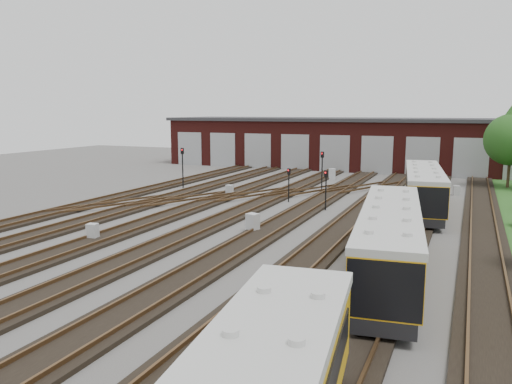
% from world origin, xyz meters
% --- Properties ---
extents(ground, '(120.00, 120.00, 0.00)m').
position_xyz_m(ground, '(0.00, 0.00, 0.00)').
color(ground, '#4C4A46').
rests_on(ground, ground).
extents(track_network, '(30.40, 70.00, 0.33)m').
position_xyz_m(track_network, '(-0.17, 0.59, 0.11)').
color(track_network, black).
rests_on(track_network, ground).
extents(maintenance_shed, '(51.00, 12.50, 6.35)m').
position_xyz_m(maintenance_shed, '(-0.01, 39.97, 3.20)').
color(maintenance_shed, '#4D1613').
rests_on(maintenance_shed, ground).
extents(metro_train, '(4.11, 45.76, 2.80)m').
position_xyz_m(metro_train, '(10.00, -2.75, 1.77)').
color(metro_train, black).
rests_on(metro_train, ground).
extents(signal_mast_0, '(0.32, 0.30, 3.81)m').
position_xyz_m(signal_mast_0, '(-12.02, 15.96, 2.42)').
color(signal_mast_0, black).
rests_on(signal_mast_0, ground).
extents(signal_mast_1, '(0.29, 0.28, 3.62)m').
position_xyz_m(signal_mast_1, '(0.62, 19.42, 2.30)').
color(signal_mast_1, black).
rests_on(signal_mast_1, ground).
extents(signal_mast_2, '(0.29, 0.28, 2.96)m').
position_xyz_m(signal_mast_2, '(3.34, 10.94, 1.91)').
color(signal_mast_2, black).
rests_on(signal_mast_2, ground).
extents(signal_mast_3, '(0.27, 0.25, 2.73)m').
position_xyz_m(signal_mast_3, '(-0.30, 13.03, 1.76)').
color(signal_mast_3, black).
rests_on(signal_mast_3, ground).
extents(relay_cabinet_0, '(0.65, 0.57, 0.97)m').
position_xyz_m(relay_cabinet_0, '(-6.48, -2.74, 0.48)').
color(relay_cabinet_0, '#B6B9BC').
rests_on(relay_cabinet_0, ground).
extents(relay_cabinet_1, '(0.60, 0.52, 0.94)m').
position_xyz_m(relay_cabinet_1, '(-6.02, 13.85, 0.47)').
color(relay_cabinet_1, '#B6B9BC').
rests_on(relay_cabinet_1, ground).
extents(relay_cabinet_2, '(0.83, 0.76, 1.15)m').
position_xyz_m(relay_cabinet_2, '(1.10, 2.65, 0.57)').
color(relay_cabinet_2, '#B6B9BC').
rests_on(relay_cabinet_2, ground).
extents(relay_cabinet_3, '(0.84, 0.77, 1.15)m').
position_xyz_m(relay_cabinet_3, '(-0.57, 27.59, 0.57)').
color(relay_cabinet_3, '#B6B9BC').
rests_on(relay_cabinet_3, ground).
extents(relay_cabinet_4, '(0.60, 0.54, 0.85)m').
position_xyz_m(relay_cabinet_4, '(12.03, 21.77, 0.43)').
color(relay_cabinet_4, '#B6B9BC').
rests_on(relay_cabinet_4, ground).
extents(tree_0, '(4.88, 4.88, 8.09)m').
position_xyz_m(tree_0, '(16.39, 28.31, 5.20)').
color(tree_0, '#372919').
rests_on(tree_0, ground).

